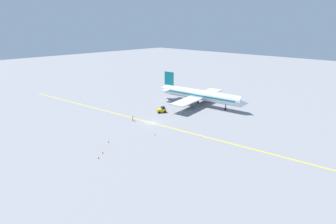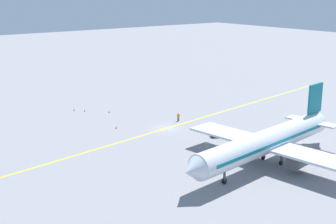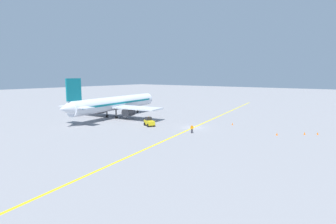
{
  "view_description": "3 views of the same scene",
  "coord_description": "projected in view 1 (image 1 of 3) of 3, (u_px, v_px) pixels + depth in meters",
  "views": [
    {
      "loc": [
        48.38,
        53.57,
        26.95
      ],
      "look_at": [
        -3.54,
        3.71,
        3.28
      ],
      "focal_mm": 28.0,
      "sensor_mm": 36.0,
      "label": 1
    },
    {
      "loc": [
        -68.16,
        51.3,
        25.97
      ],
      "look_at": [
        -4.05,
        2.71,
        4.52
      ],
      "focal_mm": 50.0,
      "sensor_mm": 36.0,
      "label": 2
    },
    {
      "loc": [
        29.02,
        -48.02,
        11.25
      ],
      "look_at": [
        -5.62,
        -1.78,
        3.14
      ],
      "focal_mm": 28.0,
      "sensor_mm": 36.0,
      "label": 3
    }
  ],
  "objects": [
    {
      "name": "airplane_at_gate",
      "position": [
        200.0,
        95.0,
        92.69
      ],
      "size": [
        28.43,
        35.53,
        10.6
      ],
      "color": "silver",
      "rests_on": "ground"
    },
    {
      "name": "ground_plane",
      "position": [
        151.0,
        123.0,
        76.81
      ],
      "size": [
        400.0,
        400.0,
        0.0
      ],
      "primitive_type": "plane",
      "color": "gray"
    },
    {
      "name": "apron_yellow_centreline",
      "position": [
        151.0,
        123.0,
        76.81
      ],
      "size": [
        18.21,
        118.73,
        0.01
      ],
      "primitive_type": "cube",
      "rotation": [
        0.0,
        0.0,
        0.15
      ],
      "color": "yellow",
      "rests_on": "ground"
    },
    {
      "name": "baggage_tug_white",
      "position": [
        162.0,
        110.0,
        85.54
      ],
      "size": [
        3.35,
        2.76,
        2.11
      ],
      "color": "gold",
      "rests_on": "ground"
    },
    {
      "name": "traffic_cone_near_nose",
      "position": [
        103.0,
        152.0,
        58.18
      ],
      "size": [
        0.32,
        0.32,
        0.55
      ],
      "primitive_type": "cone",
      "color": "orange",
      "rests_on": "ground"
    },
    {
      "name": "traffic_cone_far_edge",
      "position": [
        109.0,
        142.0,
        63.45
      ],
      "size": [
        0.32,
        0.32,
        0.55
      ],
      "primitive_type": "cone",
      "color": "orange",
      "rests_on": "ground"
    },
    {
      "name": "ground_crew_worker",
      "position": [
        133.0,
        118.0,
        77.99
      ],
      "size": [
        0.43,
        0.45,
        1.68
      ],
      "color": "#23232D",
      "rests_on": "ground"
    },
    {
      "name": "traffic_cone_by_wingtip",
      "position": [
        98.0,
        157.0,
        55.84
      ],
      "size": [
        0.32,
        0.32,
        0.55
      ],
      "primitive_type": "cone",
      "color": "orange",
      "rests_on": "ground"
    },
    {
      "name": "traffic_cone_mid_apron",
      "position": [
        155.0,
        134.0,
        67.79
      ],
      "size": [
        0.32,
        0.32,
        0.55
      ],
      "primitive_type": "cone",
      "color": "orange",
      "rests_on": "ground"
    }
  ]
}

